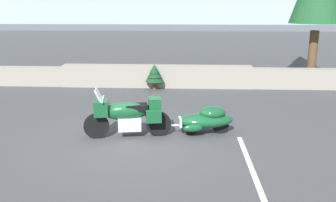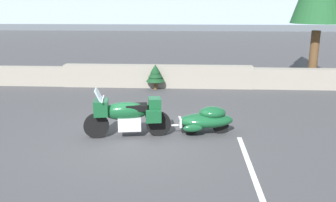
% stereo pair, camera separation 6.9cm
% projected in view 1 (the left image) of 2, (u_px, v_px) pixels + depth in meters
% --- Properties ---
extents(ground_plane, '(80.00, 80.00, 0.00)m').
position_uv_depth(ground_plane, '(137.00, 139.00, 9.52)').
color(ground_plane, '#424244').
extents(stone_guard_wall, '(24.00, 0.55, 0.94)m').
position_uv_depth(stone_guard_wall, '(161.00, 77.00, 15.45)').
color(stone_guard_wall, gray).
rests_on(stone_guard_wall, ground).
extents(touring_motorcycle, '(2.30, 0.96, 1.33)m').
position_uv_depth(touring_motorcycle, '(127.00, 114.00, 9.57)').
color(touring_motorcycle, black).
rests_on(touring_motorcycle, ground).
extents(car_shaped_trailer, '(2.23, 0.95, 0.76)m').
position_uv_depth(car_shaped_trailer, '(206.00, 119.00, 9.85)').
color(car_shaped_trailer, black).
rests_on(car_shaped_trailer, ground).
extents(pine_sapling_near, '(0.78, 0.78, 1.05)m').
position_uv_depth(pine_sapling_near, '(155.00, 74.00, 14.98)').
color(pine_sapling_near, brown).
rests_on(pine_sapling_near, ground).
extents(parking_stripe_marker, '(0.12, 3.60, 0.01)m').
position_uv_depth(parking_stripe_marker, '(251.00, 166.00, 7.94)').
color(parking_stripe_marker, silver).
rests_on(parking_stripe_marker, ground).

